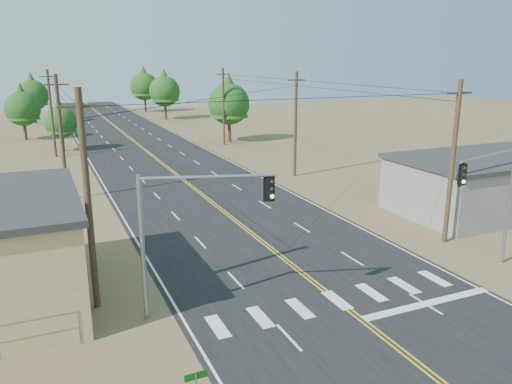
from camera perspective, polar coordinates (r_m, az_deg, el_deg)
road at (r=43.45m, az=-6.64°, el=0.06°), size 15.00×200.00×0.02m
building_right at (r=41.76m, az=25.55°, el=0.87°), size 15.00×8.00×4.00m
utility_pole_left_near at (r=23.05m, az=-18.66°, el=-0.93°), size 1.80×0.30×10.00m
utility_pole_left_mid at (r=42.65m, az=-21.34°, el=5.86°), size 1.80×0.30×10.00m
utility_pole_left_far at (r=62.50m, az=-22.33°, el=8.36°), size 1.80×0.30×10.00m
utility_pole_right_near at (r=32.32m, az=21.53°, el=3.22°), size 1.80×0.30×10.00m
utility_pole_right_mid at (r=48.29m, az=4.53°, el=7.79°), size 1.80×0.30×10.00m
utility_pole_right_far at (r=66.48m, az=-3.74°, el=9.77°), size 1.80×0.30×10.00m
signal_mast_left at (r=21.43m, az=-8.48°, el=-3.33°), size 5.61×1.97×6.54m
signal_mast_right at (r=28.84m, az=25.83°, el=0.23°), size 5.56×1.75×6.66m
tree_left_near at (r=66.27m, az=-21.46°, el=7.78°), size 3.93×3.93×6.54m
tree_left_mid at (r=77.76m, az=-25.17°, el=8.99°), size 4.80×4.80×8.00m
tree_left_far at (r=97.74m, az=-24.20°, el=10.37°), size 5.35×5.35×8.92m
tree_right_near at (r=69.00m, az=-3.11°, el=10.49°), size 5.64×5.64×9.40m
tree_right_mid at (r=97.00m, az=-10.42°, el=11.60°), size 5.70×5.70×9.51m
tree_right_far at (r=111.61m, az=-12.67°, el=12.00°), size 5.90×5.90×9.83m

